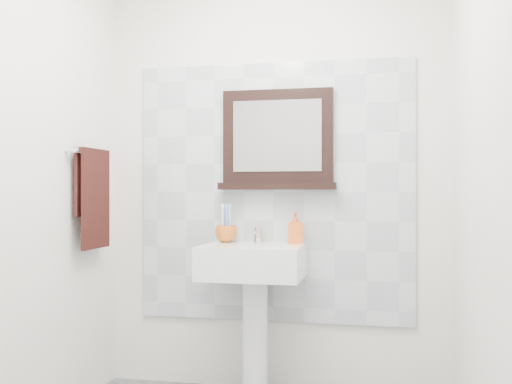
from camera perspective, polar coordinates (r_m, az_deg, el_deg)
back_wall at (r=3.49m, az=1.73°, el=1.64°), size 2.00×0.01×2.50m
front_wall at (r=1.39m, az=-14.82°, el=4.15°), size 2.00×0.01×2.50m
left_wall at (r=2.85m, az=-22.79°, el=2.01°), size 0.01×2.20×2.50m
right_wall at (r=2.37m, az=21.15°, el=2.43°), size 0.01×2.20×2.50m
splashback at (r=3.48m, az=1.69°, el=-0.00°), size 1.60×0.02×1.50m
pedestal_sink at (r=3.32m, az=-0.26°, el=-8.21°), size 0.55×0.44×0.96m
toothbrush_cup at (r=3.46m, az=-2.87°, el=-4.00°), size 0.14×0.14×0.10m
toothbrushes at (r=3.46m, az=-2.83°, el=-2.77°), size 0.05×0.04×0.21m
soap_dispenser at (r=3.37m, az=3.76°, el=-3.42°), size 0.10×0.10×0.18m
framed_mirror at (r=3.46m, az=2.08°, el=4.77°), size 0.68×0.11×0.58m
towel_bar at (r=3.43m, az=-15.36°, el=3.66°), size 0.07×0.40×0.03m
hand_towel at (r=3.42m, az=-15.25°, el=0.14°), size 0.06×0.30×0.55m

